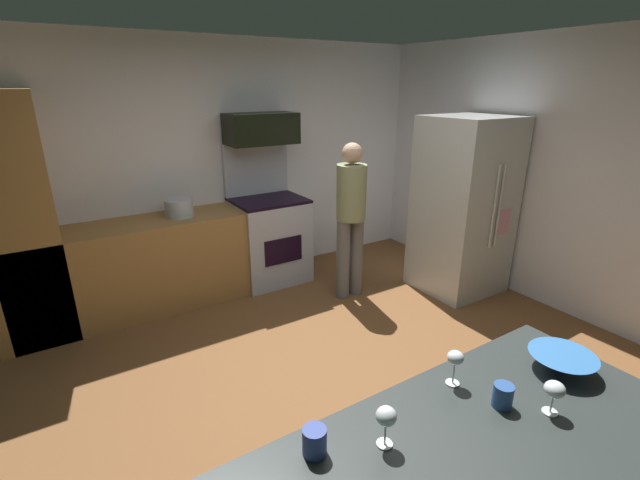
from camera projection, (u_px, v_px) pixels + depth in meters
The scene contains 16 objects.
ground_plane at pixel (340, 382), 3.32m from camera, with size 5.20×4.80×0.02m, color brown.
wall_back at pixel (219, 165), 4.74m from camera, with size 5.20×0.12×2.60m, color silver.
wall_right at pixel (561, 176), 4.16m from camera, with size 0.12×4.80×2.60m, color silver.
lower_cabinet_run at pixel (151, 265), 4.29m from camera, with size 2.40×0.60×0.90m, color #9E6D39.
cabinet_column at pixel (15, 224), 3.58m from camera, with size 0.60×0.60×2.10m, color #9E6D39.
oven_range at pixel (269, 236), 4.91m from camera, with size 0.76×0.65×1.53m.
microwave at pixel (261, 129), 4.58m from camera, with size 0.74×0.38×0.32m, color black.
refrigerator at pixel (463, 206), 4.57m from camera, with size 0.83×0.80×1.84m.
person_cook at pixel (351, 214), 4.38m from camera, with size 0.31×0.30×1.61m.
mixing_bowl_large at pixel (561, 362), 1.98m from camera, with size 0.29×0.29×0.08m, color #326BAE.
wine_glass_near at pixel (455, 359), 1.86m from camera, with size 0.07×0.07×0.16m.
wine_glass_far at pixel (554, 391), 1.70m from camera, with size 0.08×0.08×0.15m.
wine_glass_extra at pixel (386, 418), 1.54m from camera, with size 0.08×0.08×0.16m.
mug_coffee at pixel (503, 396), 1.76m from camera, with size 0.08×0.08×0.10m, color #2A4E91.
mug_tea at pixel (315, 441), 1.53m from camera, with size 0.09×0.09×0.10m, color #31438D.
stock_pot at pixel (179, 208), 4.27m from camera, with size 0.27×0.27×0.17m, color #AFB8C3.
Camera 1 is at (-1.61, -2.25, 2.13)m, focal length 24.47 mm.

